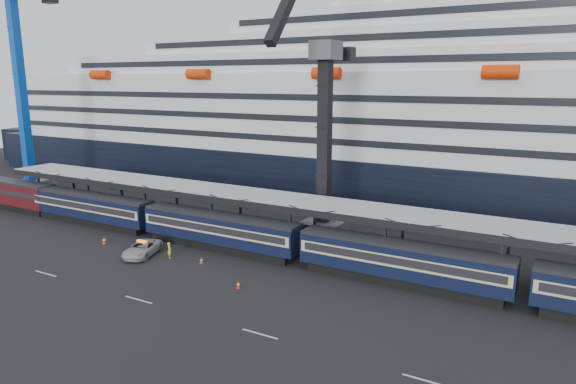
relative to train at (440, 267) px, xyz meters
The scene contains 11 objects.
ground 11.25m from the train, 65.06° to the right, with size 260.00×260.00×0.00m, color black.
train is the anchor object (origin of this frame).
canopy 6.85m from the train, 40.71° to the left, with size 130.00×6.25×5.53m.
cruise_ship 37.56m from the train, 84.34° to the left, with size 214.09×28.84×34.00m.
crane_blue 69.64m from the train, behind, with size 4.50×19.91×52.01m.
crane_dark_near 20.10m from the train, 150.76° to the left, with size 4.50×17.75×35.08m.
pickup_truck 29.72m from the train, 168.87° to the right, with size 2.46×5.33×1.48m, color #A1A4A8.
worker 26.64m from the train, 169.46° to the right, with size 0.60×0.40×1.66m, color #EBF90D.
traffic_cone_a 36.07m from the train, behind, with size 0.43×0.43×0.86m.
traffic_cone_b 22.80m from the train, 168.39° to the right, with size 0.34×0.34×0.68m.
traffic_cone_c 17.49m from the train, 152.94° to the right, with size 0.35×0.35×0.70m.
Camera 1 is at (4.40, -32.52, 17.91)m, focal length 32.00 mm.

